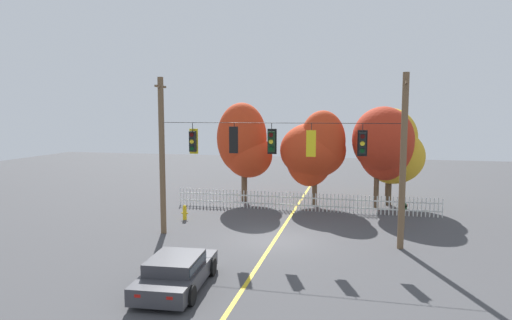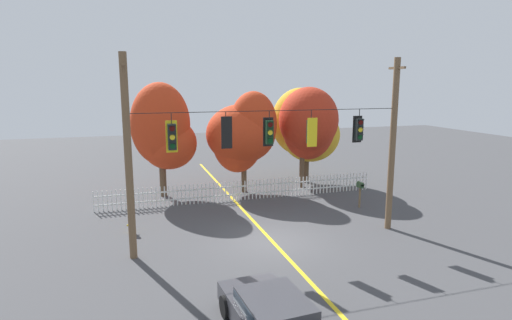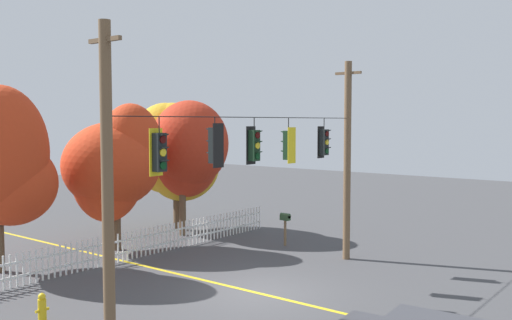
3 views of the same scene
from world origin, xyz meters
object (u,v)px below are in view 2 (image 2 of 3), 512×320
Objects in this scene: traffic_signal_eastbound_side at (226,132)px; autumn_maple_mid at (243,133)px; autumn_maple_near_fence at (164,132)px; roadside_mailbox at (360,187)px; traffic_signal_southbound_primary at (359,129)px; autumn_oak_far_east at (309,122)px; traffic_signal_westbound_side at (269,132)px; autumn_maple_far_west at (305,124)px; fire_hydrant at (131,224)px; traffic_signal_northbound_secondary at (172,137)px; traffic_signal_northbound_primary at (311,132)px; parked_car at (273,315)px.

traffic_signal_eastbound_side is 8.87m from autumn_maple_mid.
autumn_maple_near_fence is 11.35m from roadside_mailbox.
traffic_signal_southbound_primary is 1.02× the size of roadside_mailbox.
autumn_oak_far_east is (8.94, -0.09, 0.30)m from autumn_maple_near_fence.
autumn_maple_mid reaches higher than traffic_signal_westbound_side.
autumn_maple_far_west is 7.58× the size of fire_hydrant.
autumn_maple_near_fence is 1.08× the size of autumn_maple_mid.
fire_hydrant is at bearing 120.17° from traffic_signal_northbound_secondary.
parked_car is at bearing -121.38° from traffic_signal_northbound_primary.
autumn_maple_mid is at bearing 58.74° from traffic_signal_northbound_secondary.
traffic_signal_southbound_primary is at bearing -99.58° from autumn_oak_far_east.
traffic_signal_eastbound_side is 5.85m from traffic_signal_southbound_primary.
traffic_signal_southbound_primary is 0.23× the size of autumn_maple_far_west.
traffic_signal_northbound_primary is 0.23× the size of autumn_maple_near_fence.
autumn_maple_far_west is at bearing 58.98° from traffic_signal_westbound_side.
traffic_signal_westbound_side is at bearing 72.19° from parked_car.
autumn_maple_near_fence is at bearing 95.49° from parked_car.
traffic_signal_northbound_primary and traffic_signal_southbound_primary have the same top height.
autumn_maple_near_fence is at bearing 178.42° from autumn_maple_mid.
autumn_maple_mid is at bearing 135.44° from roadside_mailbox.
traffic_signal_southbound_primary is 9.71m from parked_car.
roadside_mailbox is at bearing 55.93° from traffic_signal_southbound_primary.
traffic_signal_southbound_primary is at bearing 0.19° from traffic_signal_eastbound_side.
fire_hydrant is 0.59× the size of roadside_mailbox.
traffic_signal_eastbound_side reaches higher than parked_car.
roadside_mailbox is at bearing 17.80° from traffic_signal_northbound_secondary.
traffic_signal_northbound_primary is 9.10m from autumn_oak_far_east.
parked_car is 12.74m from roadside_mailbox.
autumn_oak_far_east is (5.48, 8.31, -0.48)m from traffic_signal_westbound_side.
autumn_maple_far_west is at bearing 31.29° from fire_hydrant.
traffic_signal_southbound_primary is 11.32m from autumn_maple_near_fence.
traffic_signal_eastbound_side is 8.63m from autumn_maple_near_fence.
parked_car is at bearing -130.83° from roadside_mailbox.
autumn_maple_mid is 1.43× the size of parked_car.
autumn_maple_near_fence is (-3.47, 8.40, -0.78)m from traffic_signal_westbound_side.
autumn_oak_far_east is at bearing 66.36° from traffic_signal_northbound_primary.
traffic_signal_westbound_side is at bearing -27.26° from fire_hydrant.
autumn_maple_near_fence is at bearing 87.38° from traffic_signal_northbound_secondary.
traffic_signal_northbound_secondary and traffic_signal_northbound_primary have the same top height.
traffic_signal_southbound_primary is 0.23× the size of autumn_oak_far_east.
parked_car is at bearing -133.83° from traffic_signal_southbound_primary.
traffic_signal_eastbound_side reaches higher than fire_hydrant.
autumn_maple_near_fence reaches higher than roadside_mailbox.
traffic_signal_northbound_secondary is 1.05× the size of traffic_signal_westbound_side.
roadside_mailbox is at bearing -44.56° from autumn_maple_mid.
roadside_mailbox is (10.13, 3.25, -3.45)m from traffic_signal_northbound_secondary.
traffic_signal_southbound_primary is (5.85, 0.02, -0.08)m from traffic_signal_eastbound_side.
roadside_mailbox reaches higher than parked_car.
traffic_signal_northbound_secondary is 3.85m from traffic_signal_westbound_side.
roadside_mailbox reaches higher than fire_hydrant.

